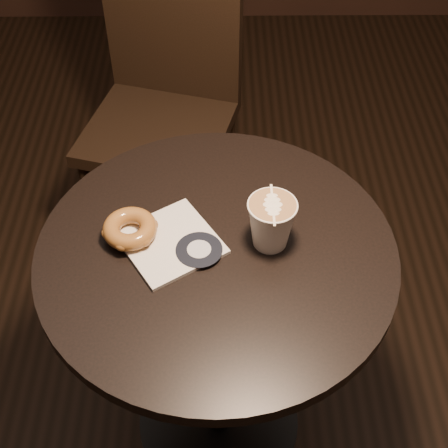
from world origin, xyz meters
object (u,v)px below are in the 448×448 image
Objects in this scene: doughnut at (130,229)px; chair at (166,80)px; cafe_table at (217,308)px; pastry_bag at (170,242)px; latte_cup at (271,224)px.

chair is at bearing 89.08° from doughnut.
pastry_bag reaches higher than cafe_table.
chair is (-0.15, 0.81, 0.03)m from cafe_table.
chair is 0.80m from doughnut.
latte_cup reaches higher than cafe_table.
pastry_bag is at bearing -12.56° from doughnut.
chair is 6.20× the size of pastry_bag.
chair is 10.02× the size of latte_cup.
chair is 9.88× the size of doughnut.
pastry_bag is 0.20m from latte_cup.
doughnut is (-0.08, 0.02, 0.02)m from pastry_bag.
chair is at bearing 62.10° from pastry_bag.
doughnut is at bearing 134.88° from pastry_bag.
pastry_bag is (0.06, -0.79, 0.17)m from chair.
latte_cup is (0.26, -0.79, 0.22)m from chair.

